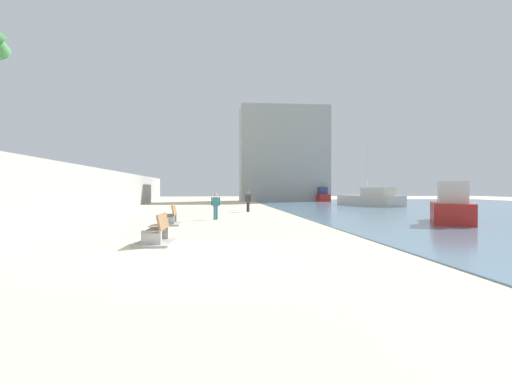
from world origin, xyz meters
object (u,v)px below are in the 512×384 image
Objects in this scene: person_walking at (248,200)px; boat_far_right at (451,208)px; boat_nearest at (371,199)px; bench_near at (157,237)px; bench_far at (170,220)px; person_standing at (216,204)px; boat_distant at (321,196)px.

boat_far_right is (9.33, -11.46, -0.08)m from person_walking.
person_walking is at bearing 129.13° from boat_far_right.
boat_nearest is (13.08, 8.70, -0.14)m from person_walking.
bench_near is 15.04m from boat_far_right.
bench_near is 7.10m from bench_far.
person_walking is 14.78m from boat_far_right.
bench_near is 0.27× the size of boat_nearest.
boat_far_right is at bearing -18.61° from person_standing.
person_walking is at bearing 75.79° from bench_near.
boat_distant reaches higher than bench_near.
bench_far is at bearing 175.76° from boat_far_right.
boat_far_right is (13.76, 6.05, 0.57)m from bench_near.
boat_nearest is (17.83, 19.12, 0.51)m from bench_far.
boat_distant is at bearing 86.01° from boat_far_right.
boat_far_right is at bearing -50.87° from person_walking.
boat_nearest is 14.49m from boat_distant.
bench_near is 1.40× the size of person_walking.
person_walking is 0.31× the size of boat_far_right.
bench_far is 0.27× the size of boat_nearest.
person_standing is at bearing -108.35° from person_walking.
bench_far is 0.35× the size of boat_distant.
boat_nearest reaches higher than boat_distant.
person_walking reaches higher than bench_near.
person_walking is (4.44, 17.51, 0.65)m from bench_near.
person_walking is 1.01× the size of person_standing.
boat_distant is (2.41, 34.59, -0.04)m from boat_far_right.
person_standing is at bearing -114.91° from boat_distant.
person_standing reaches higher than bench_far.
boat_far_right is at bearing -4.24° from bench_far.
boat_nearest reaches higher than bench_near.
boat_distant reaches higher than person_walking.
person_standing is (-2.48, -7.48, -0.01)m from person_walking.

